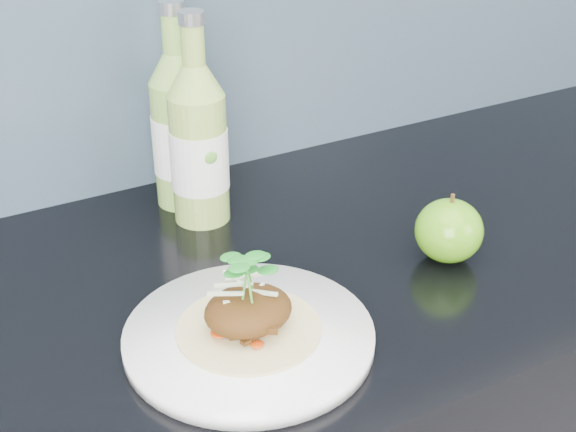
% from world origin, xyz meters
% --- Properties ---
extents(dinner_plate, '(0.33, 0.33, 0.02)m').
position_xyz_m(dinner_plate, '(-0.12, 1.58, 0.91)').
color(dinner_plate, white).
rests_on(dinner_plate, kitchen_counter).
extents(pork_taco, '(0.15, 0.15, 0.10)m').
position_xyz_m(pork_taco, '(-0.12, 1.58, 0.94)').
color(pork_taco, tan).
rests_on(pork_taco, dinner_plate).
extents(green_apple, '(0.10, 0.10, 0.09)m').
position_xyz_m(green_apple, '(0.17, 1.61, 0.94)').
color(green_apple, '#558D0F').
rests_on(green_apple, kitchen_counter).
extents(cider_bottle_left, '(0.10, 0.10, 0.28)m').
position_xyz_m(cider_bottle_left, '(-0.05, 1.90, 1.00)').
color(cider_bottle_left, '#81B149').
rests_on(cider_bottle_left, kitchen_counter).
extents(cider_bottle_right, '(0.08, 0.08, 0.28)m').
position_xyz_m(cider_bottle_right, '(-0.05, 1.85, 1.00)').
color(cider_bottle_right, '#8EB44B').
rests_on(cider_bottle_right, kitchen_counter).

